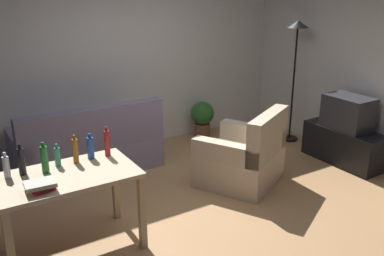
{
  "coord_description": "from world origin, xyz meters",
  "views": [
    {
      "loc": [
        -2.35,
        -3.41,
        2.34
      ],
      "look_at": [
        0.1,
        0.5,
        0.75
      ],
      "focal_mm": 39.94,
      "sensor_mm": 36.0,
      "label": 1
    }
  ],
  "objects_px": {
    "armchair": "(244,158)",
    "bottle_blue": "(90,148)",
    "couch": "(89,149)",
    "tv_stand": "(344,145)",
    "bottle_clear": "(6,167)",
    "potted_plant": "(202,117)",
    "bottle_red": "(107,143)",
    "bottle_dark": "(21,161)",
    "desk": "(67,186)",
    "bottle_tall": "(57,156)",
    "torchiere_lamp": "(296,48)",
    "bottle_green": "(45,159)",
    "bottle_amber": "(75,151)",
    "book_stack": "(40,186)",
    "tv": "(348,113)"
  },
  "relations": [
    {
      "from": "bottle_red",
      "to": "book_stack",
      "type": "relative_size",
      "value": 1.17
    },
    {
      "from": "bottle_clear",
      "to": "bottle_red",
      "type": "bearing_deg",
      "value": 0.38
    },
    {
      "from": "book_stack",
      "to": "tv",
      "type": "bearing_deg",
      "value": 3.32
    },
    {
      "from": "potted_plant",
      "to": "bottle_dark",
      "type": "relative_size",
      "value": 2.04
    },
    {
      "from": "potted_plant",
      "to": "bottle_red",
      "type": "height_order",
      "value": "bottle_red"
    },
    {
      "from": "couch",
      "to": "bottle_blue",
      "type": "bearing_deg",
      "value": 73.35
    },
    {
      "from": "potted_plant",
      "to": "bottle_dark",
      "type": "xyz_separation_m",
      "value": [
        -2.97,
        -1.69,
        0.55
      ]
    },
    {
      "from": "tv_stand",
      "to": "armchair",
      "type": "height_order",
      "value": "armchair"
    },
    {
      "from": "armchair",
      "to": "bottle_blue",
      "type": "height_order",
      "value": "bottle_blue"
    },
    {
      "from": "couch",
      "to": "bottle_clear",
      "type": "distance_m",
      "value": 1.88
    },
    {
      "from": "tv_stand",
      "to": "desk",
      "type": "xyz_separation_m",
      "value": [
        -3.74,
        -0.04,
        0.41
      ]
    },
    {
      "from": "torchiere_lamp",
      "to": "bottle_blue",
      "type": "distance_m",
      "value": 3.58
    },
    {
      "from": "tv_stand",
      "to": "book_stack",
      "type": "distance_m",
      "value": 4.04
    },
    {
      "from": "tv_stand",
      "to": "bottle_red",
      "type": "height_order",
      "value": "bottle_red"
    },
    {
      "from": "couch",
      "to": "bottle_tall",
      "type": "height_order",
      "value": "bottle_tall"
    },
    {
      "from": "bottle_green",
      "to": "bottle_amber",
      "type": "xyz_separation_m",
      "value": [
        0.29,
        0.07,
        -0.01
      ]
    },
    {
      "from": "desk",
      "to": "bottle_red",
      "type": "relative_size",
      "value": 4.14
    },
    {
      "from": "couch",
      "to": "torchiere_lamp",
      "type": "bearing_deg",
      "value": 170.46
    },
    {
      "from": "bottle_red",
      "to": "bottle_tall",
      "type": "bearing_deg",
      "value": 178.15
    },
    {
      "from": "bottle_blue",
      "to": "bottle_red",
      "type": "relative_size",
      "value": 0.85
    },
    {
      "from": "torchiere_lamp",
      "to": "desk",
      "type": "xyz_separation_m",
      "value": [
        -3.74,
        -1.06,
        -0.76
      ]
    },
    {
      "from": "bottle_dark",
      "to": "bottle_blue",
      "type": "height_order",
      "value": "bottle_dark"
    },
    {
      "from": "torchiere_lamp",
      "to": "bottle_clear",
      "type": "bearing_deg",
      "value": -168.26
    },
    {
      "from": "torchiere_lamp",
      "to": "armchair",
      "type": "xyz_separation_m",
      "value": [
        -1.54,
        -0.79,
        -1.09
      ]
    },
    {
      "from": "bottle_amber",
      "to": "armchair",
      "type": "bearing_deg",
      "value": 1.98
    },
    {
      "from": "potted_plant",
      "to": "bottle_green",
      "type": "xyz_separation_m",
      "value": [
        -2.8,
        -1.76,
        0.56
      ]
    },
    {
      "from": "tv",
      "to": "bottle_dark",
      "type": "height_order",
      "value": "bottle_dark"
    },
    {
      "from": "couch",
      "to": "bottle_dark",
      "type": "bearing_deg",
      "value": 53.43
    },
    {
      "from": "bottle_clear",
      "to": "torchiere_lamp",
      "type": "bearing_deg",
      "value": 11.74
    },
    {
      "from": "bottle_red",
      "to": "bottle_dark",
      "type": "bearing_deg",
      "value": -179.5
    },
    {
      "from": "armchair",
      "to": "desk",
      "type": "bearing_deg",
      "value": -20.8
    },
    {
      "from": "potted_plant",
      "to": "bottle_tall",
      "type": "distance_m",
      "value": 3.19
    },
    {
      "from": "potted_plant",
      "to": "bottle_dark",
      "type": "height_order",
      "value": "bottle_dark"
    },
    {
      "from": "desk",
      "to": "bottle_tall",
      "type": "distance_m",
      "value": 0.29
    },
    {
      "from": "torchiere_lamp",
      "to": "bottle_green",
      "type": "relative_size",
      "value": 6.37
    },
    {
      "from": "bottle_dark",
      "to": "bottle_blue",
      "type": "distance_m",
      "value": 0.62
    },
    {
      "from": "desk",
      "to": "bottle_dark",
      "type": "relative_size",
      "value": 4.3
    },
    {
      "from": "bottle_green",
      "to": "bottle_amber",
      "type": "relative_size",
      "value": 1.05
    },
    {
      "from": "tv_stand",
      "to": "bottle_clear",
      "type": "bearing_deg",
      "value": 87.92
    },
    {
      "from": "couch",
      "to": "bottle_tall",
      "type": "xyz_separation_m",
      "value": [
        -0.71,
        -1.36,
        0.54
      ]
    },
    {
      "from": "bottle_red",
      "to": "bottle_green",
      "type": "bearing_deg",
      "value": -172.66
    },
    {
      "from": "tv_stand",
      "to": "bottle_blue",
      "type": "xyz_separation_m",
      "value": [
        -3.44,
        0.18,
        0.63
      ]
    },
    {
      "from": "tv_stand",
      "to": "bottle_green",
      "type": "xyz_separation_m",
      "value": [
        -3.88,
        0.08,
        0.65
      ]
    },
    {
      "from": "bottle_green",
      "to": "bottle_blue",
      "type": "xyz_separation_m",
      "value": [
        0.44,
        0.1,
        -0.02
      ]
    },
    {
      "from": "bottle_dark",
      "to": "bottle_blue",
      "type": "relative_size",
      "value": 1.13
    },
    {
      "from": "bottle_dark",
      "to": "bottle_amber",
      "type": "height_order",
      "value": "bottle_dark"
    },
    {
      "from": "couch",
      "to": "bottle_blue",
      "type": "height_order",
      "value": "bottle_blue"
    },
    {
      "from": "potted_plant",
      "to": "bottle_blue",
      "type": "xyz_separation_m",
      "value": [
        -2.35,
        -1.66,
        0.54
      ]
    },
    {
      "from": "tv_stand",
      "to": "book_stack",
      "type": "xyz_separation_m",
      "value": [
        -4.0,
        -0.23,
        0.56
      ]
    },
    {
      "from": "potted_plant",
      "to": "armchair",
      "type": "distance_m",
      "value": 1.68
    }
  ]
}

